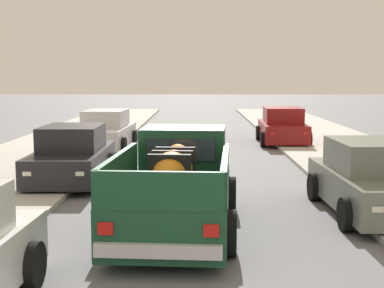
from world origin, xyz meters
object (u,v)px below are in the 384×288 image
Objects in this scene: car_left_near at (282,127)px; car_right_mid at (106,131)px; pickup_truck at (177,186)px; car_left_mid at (372,180)px; car_right_far at (72,156)px.

car_right_mid is (-7.18, -1.99, 0.00)m from car_left_near.
car_right_mid is at bearing 105.70° from pickup_truck.
car_left_mid and car_right_far have the same top height.
pickup_truck is 1.24× the size of car_left_near.
car_right_far is (-3.01, 4.61, -0.10)m from pickup_truck.
car_right_mid is at bearing 91.60° from car_right_far.
car_left_near is 1.01× the size of car_right_far.
car_left_mid is (0.04, -12.19, 0.00)m from car_left_near.
pickup_truck is 1.24× the size of car_right_far.
pickup_truck reaches higher than car_left_mid.
car_left_mid is at bearing 16.35° from pickup_truck.
car_left_near and car_right_mid have the same top height.
pickup_truck is at bearing -163.65° from car_left_mid.
car_right_mid is 6.77m from car_right_far.
car_right_mid is at bearing -164.50° from car_left_near.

